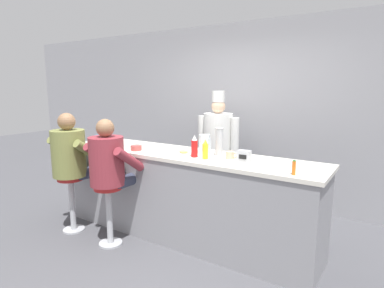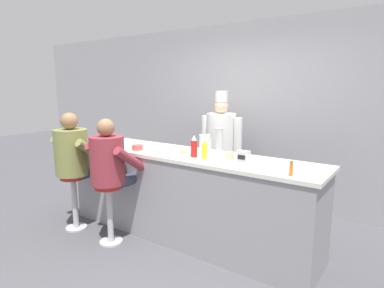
{
  "view_description": "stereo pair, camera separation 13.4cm",
  "coord_description": "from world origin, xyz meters",
  "px_view_note": "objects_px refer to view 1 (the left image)",
  "views": [
    {
      "loc": [
        2.03,
        -2.58,
        1.75
      ],
      "look_at": [
        0.14,
        0.32,
        1.13
      ],
      "focal_mm": 30.0,
      "sensor_mm": 36.0,
      "label": 1
    },
    {
      "loc": [
        2.14,
        -2.51,
        1.75
      ],
      "look_at": [
        0.14,
        0.32,
        1.13
      ],
      "focal_mm": 30.0,
      "sensor_mm": 36.0,
      "label": 2
    }
  ],
  "objects_px": {
    "cereal_bowl": "(136,148)",
    "coffee_mug_tan": "(231,155)",
    "coffee_mug_blue": "(98,138)",
    "cup_stack_steel": "(219,142)",
    "mustard_bottle_yellow": "(205,150)",
    "diner_seated_maroon": "(109,165)",
    "hot_sauce_bottle_orange": "(294,168)",
    "breakfast_plate": "(184,153)",
    "cook_in_whites_near": "(218,143)",
    "diner_seated_olive": "(71,156)",
    "ketchup_bottle_red": "(194,147)",
    "napkin_dispenser_chrome": "(244,156)",
    "water_pitcher_clear": "(204,144)"
  },
  "relations": [
    {
      "from": "napkin_dispenser_chrome",
      "to": "diner_seated_maroon",
      "type": "distance_m",
      "value": 1.46
    },
    {
      "from": "diner_seated_olive",
      "to": "diner_seated_maroon",
      "type": "height_order",
      "value": "diner_seated_olive"
    },
    {
      "from": "coffee_mug_tan",
      "to": "hot_sauce_bottle_orange",
      "type": "bearing_deg",
      "value": -20.03
    },
    {
      "from": "cup_stack_steel",
      "to": "napkin_dispenser_chrome",
      "type": "xyz_separation_m",
      "value": [
        0.35,
        -0.12,
        -0.09
      ]
    },
    {
      "from": "coffee_mug_tan",
      "to": "diner_seated_maroon",
      "type": "bearing_deg",
      "value": -152.99
    },
    {
      "from": "mustard_bottle_yellow",
      "to": "hot_sauce_bottle_orange",
      "type": "height_order",
      "value": "mustard_bottle_yellow"
    },
    {
      "from": "breakfast_plate",
      "to": "cook_in_whites_near",
      "type": "bearing_deg",
      "value": 101.08
    },
    {
      "from": "cereal_bowl",
      "to": "coffee_mug_blue",
      "type": "height_order",
      "value": "coffee_mug_blue"
    },
    {
      "from": "hot_sauce_bottle_orange",
      "to": "diner_seated_olive",
      "type": "bearing_deg",
      "value": -172.62
    },
    {
      "from": "coffee_mug_blue",
      "to": "cup_stack_steel",
      "type": "bearing_deg",
      "value": 1.65
    },
    {
      "from": "breakfast_plate",
      "to": "hot_sauce_bottle_orange",
      "type": "bearing_deg",
      "value": -8.0
    },
    {
      "from": "water_pitcher_clear",
      "to": "breakfast_plate",
      "type": "distance_m",
      "value": 0.27
    },
    {
      "from": "coffee_mug_tan",
      "to": "cook_in_whites_near",
      "type": "xyz_separation_m",
      "value": [
        -0.77,
        1.15,
        -0.12
      ]
    },
    {
      "from": "coffee_mug_blue",
      "to": "diner_seated_maroon",
      "type": "relative_size",
      "value": 0.09
    },
    {
      "from": "mustard_bottle_yellow",
      "to": "cook_in_whites_near",
      "type": "relative_size",
      "value": 0.12
    },
    {
      "from": "diner_seated_olive",
      "to": "coffee_mug_tan",
      "type": "bearing_deg",
      "value": 18.1
    },
    {
      "from": "mustard_bottle_yellow",
      "to": "coffee_mug_tan",
      "type": "distance_m",
      "value": 0.27
    },
    {
      "from": "cup_stack_steel",
      "to": "diner_seated_maroon",
      "type": "distance_m",
      "value": 1.22
    },
    {
      "from": "mustard_bottle_yellow",
      "to": "diner_seated_maroon",
      "type": "relative_size",
      "value": 0.14
    },
    {
      "from": "coffee_mug_tan",
      "to": "coffee_mug_blue",
      "type": "height_order",
      "value": "coffee_mug_blue"
    },
    {
      "from": "coffee_mug_blue",
      "to": "cook_in_whites_near",
      "type": "xyz_separation_m",
      "value": [
        1.27,
        1.14,
        -0.12
      ]
    },
    {
      "from": "cup_stack_steel",
      "to": "diner_seated_maroon",
      "type": "relative_size",
      "value": 0.22
    },
    {
      "from": "hot_sauce_bottle_orange",
      "to": "cereal_bowl",
      "type": "xyz_separation_m",
      "value": [
        -1.86,
        0.07,
        -0.03
      ]
    },
    {
      "from": "coffee_mug_blue",
      "to": "cup_stack_steel",
      "type": "xyz_separation_m",
      "value": [
        1.87,
        0.05,
        0.11
      ]
    },
    {
      "from": "breakfast_plate",
      "to": "napkin_dispenser_chrome",
      "type": "relative_size",
      "value": 1.8
    },
    {
      "from": "coffee_mug_blue",
      "to": "cup_stack_steel",
      "type": "distance_m",
      "value": 1.88
    },
    {
      "from": "coffee_mug_blue",
      "to": "napkin_dispenser_chrome",
      "type": "distance_m",
      "value": 2.22
    },
    {
      "from": "coffee_mug_blue",
      "to": "hot_sauce_bottle_orange",
      "type": "bearing_deg",
      "value": -5.6
    },
    {
      "from": "diner_seated_olive",
      "to": "ketchup_bottle_red",
      "type": "bearing_deg",
      "value": 17.84
    },
    {
      "from": "mustard_bottle_yellow",
      "to": "cereal_bowl",
      "type": "height_order",
      "value": "mustard_bottle_yellow"
    },
    {
      "from": "napkin_dispenser_chrome",
      "to": "diner_seated_maroon",
      "type": "relative_size",
      "value": 0.09
    },
    {
      "from": "coffee_mug_tan",
      "to": "diner_seated_maroon",
      "type": "distance_m",
      "value": 1.32
    },
    {
      "from": "water_pitcher_clear",
      "to": "diner_seated_olive",
      "type": "relative_size",
      "value": 0.14
    },
    {
      "from": "mustard_bottle_yellow",
      "to": "coffee_mug_blue",
      "type": "xyz_separation_m",
      "value": [
        -1.82,
        0.15,
        -0.05
      ]
    },
    {
      "from": "mustard_bottle_yellow",
      "to": "hot_sauce_bottle_orange",
      "type": "xyz_separation_m",
      "value": [
        0.95,
        -0.12,
        -0.03
      ]
    },
    {
      "from": "hot_sauce_bottle_orange",
      "to": "diner_seated_maroon",
      "type": "bearing_deg",
      "value": -170.08
    },
    {
      "from": "hot_sauce_bottle_orange",
      "to": "cook_in_whites_near",
      "type": "xyz_separation_m",
      "value": [
        -1.5,
        1.42,
        -0.14
      ]
    },
    {
      "from": "breakfast_plate",
      "to": "diner_seated_maroon",
      "type": "bearing_deg",
      "value": -141.44
    },
    {
      "from": "coffee_mug_tan",
      "to": "coffee_mug_blue",
      "type": "distance_m",
      "value": 2.04
    },
    {
      "from": "diner_seated_maroon",
      "to": "cook_in_whites_near",
      "type": "bearing_deg",
      "value": 77.26
    },
    {
      "from": "cereal_bowl",
      "to": "coffee_mug_tan",
      "type": "height_order",
      "value": "coffee_mug_tan"
    },
    {
      "from": "mustard_bottle_yellow",
      "to": "cup_stack_steel",
      "type": "distance_m",
      "value": 0.22
    },
    {
      "from": "diner_seated_olive",
      "to": "napkin_dispenser_chrome",
      "type": "bearing_deg",
      "value": 14.95
    },
    {
      "from": "coffee_mug_blue",
      "to": "napkin_dispenser_chrome",
      "type": "relative_size",
      "value": 0.94
    },
    {
      "from": "ketchup_bottle_red",
      "to": "cereal_bowl",
      "type": "height_order",
      "value": "ketchup_bottle_red"
    },
    {
      "from": "cup_stack_steel",
      "to": "coffee_mug_tan",
      "type": "bearing_deg",
      "value": -19.93
    },
    {
      "from": "ketchup_bottle_red",
      "to": "mustard_bottle_yellow",
      "type": "relative_size",
      "value": 1.16
    },
    {
      "from": "mustard_bottle_yellow",
      "to": "napkin_dispenser_chrome",
      "type": "distance_m",
      "value": 0.41
    },
    {
      "from": "coffee_mug_tan",
      "to": "cook_in_whites_near",
      "type": "bearing_deg",
      "value": 123.92
    },
    {
      "from": "mustard_bottle_yellow",
      "to": "breakfast_plate",
      "type": "distance_m",
      "value": 0.33
    }
  ]
}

